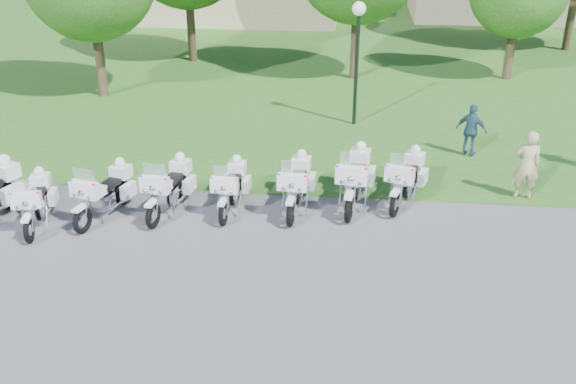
# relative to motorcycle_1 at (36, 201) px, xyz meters

# --- Properties ---
(ground) EXTENTS (100.00, 100.00, 0.00)m
(ground) POSITION_rel_motorcycle_1_xyz_m (5.02, -0.87, -0.59)
(ground) COLOR #525156
(ground) RESTS_ON ground
(grass_lawn) EXTENTS (100.00, 48.00, 0.01)m
(grass_lawn) POSITION_rel_motorcycle_1_xyz_m (5.02, 26.13, -0.59)
(grass_lawn) COLOR #2F5B1C
(grass_lawn) RESTS_ON ground
(motorcycle_1) EXTENTS (1.00, 2.08, 1.42)m
(motorcycle_1) POSITION_rel_motorcycle_1_xyz_m (0.00, 0.00, 0.00)
(motorcycle_1) COLOR black
(motorcycle_1) RESTS_ON ground
(motorcycle_2) EXTENTS (1.08, 2.19, 1.50)m
(motorcycle_2) POSITION_rel_motorcycle_1_xyz_m (1.44, 0.59, 0.03)
(motorcycle_2) COLOR black
(motorcycle_2) RESTS_ON ground
(motorcycle_3) EXTENTS (0.96, 2.25, 1.52)m
(motorcycle_3) POSITION_rel_motorcycle_1_xyz_m (2.88, 1.02, 0.04)
(motorcycle_3) COLOR black
(motorcycle_3) RESTS_ON ground
(motorcycle_4) EXTENTS (0.73, 2.10, 1.41)m
(motorcycle_4) POSITION_rel_motorcycle_1_xyz_m (4.35, 1.26, -0.01)
(motorcycle_4) COLOR black
(motorcycle_4) RESTS_ON ground
(motorcycle_5) EXTENTS (0.82, 2.29, 1.54)m
(motorcycle_5) POSITION_rel_motorcycle_1_xyz_m (5.93, 1.47, 0.05)
(motorcycle_5) COLOR black
(motorcycle_5) RESTS_ON ground
(motorcycle_6) EXTENTS (1.00, 2.46, 1.66)m
(motorcycle_6) POSITION_rel_motorcycle_1_xyz_m (7.34, 1.87, 0.10)
(motorcycle_6) COLOR black
(motorcycle_6) RESTS_ON ground
(motorcycle_7) EXTENTS (1.21, 2.19, 1.53)m
(motorcycle_7) POSITION_rel_motorcycle_1_xyz_m (8.60, 2.13, 0.04)
(motorcycle_7) COLOR black
(motorcycle_7) RESTS_ON ground
(lamp_post) EXTENTS (0.44, 0.44, 3.98)m
(lamp_post) POSITION_rel_motorcycle_1_xyz_m (7.25, 7.85, 2.43)
(lamp_post) COLOR black
(lamp_post) RESTS_ON ground
(bystander_a) EXTENTS (0.67, 0.46, 1.78)m
(bystander_a) POSITION_rel_motorcycle_1_xyz_m (11.57, 2.63, 0.30)
(bystander_a) COLOR tan
(bystander_a) RESTS_ON ground
(bystander_c) EXTENTS (0.98, 0.75, 1.55)m
(bystander_c) POSITION_rel_motorcycle_1_xyz_m (10.64, 5.40, 0.18)
(bystander_c) COLOR #2C526B
(bystander_c) RESTS_ON ground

